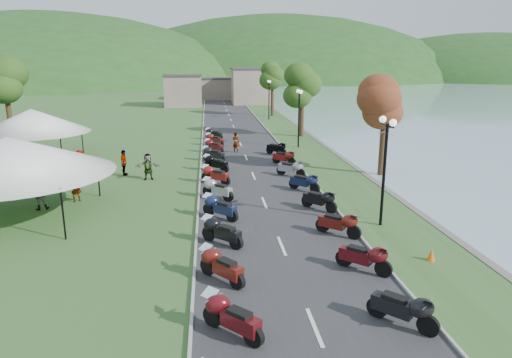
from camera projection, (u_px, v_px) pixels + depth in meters
name	position (u px, v px, depth m)	size (l,w,h in m)	color
road	(241.00, 144.00, 42.06)	(7.00, 120.00, 0.02)	#323235
hills_backdrop	(214.00, 79.00, 196.10)	(360.00, 120.00, 76.00)	#285621
far_building	(213.00, 89.00, 84.55)	(18.00, 16.00, 5.00)	gray
moto_row_left	(219.00, 198.00, 23.69)	(2.60, 45.09, 1.10)	#331411
moto_row_right	(326.00, 211.00, 21.70)	(2.60, 34.45, 1.10)	#331411
vendor_tent_main	(12.00, 178.00, 22.01)	(6.53, 6.53, 4.00)	white
vendor_tent_side	(34.00, 135.00, 34.64)	(5.53, 5.53, 4.00)	white
tree_lakeside	(385.00, 118.00, 29.98)	(2.74, 2.74, 7.61)	#30571A
pedestrian_a	(78.00, 201.00, 25.02)	(0.58, 0.42, 1.58)	slate
pedestrian_b	(41.00, 209.00, 23.67)	(0.83, 0.46, 1.71)	slate
pedestrian_c	(71.00, 176.00, 30.45)	(1.11, 0.46, 1.72)	slate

